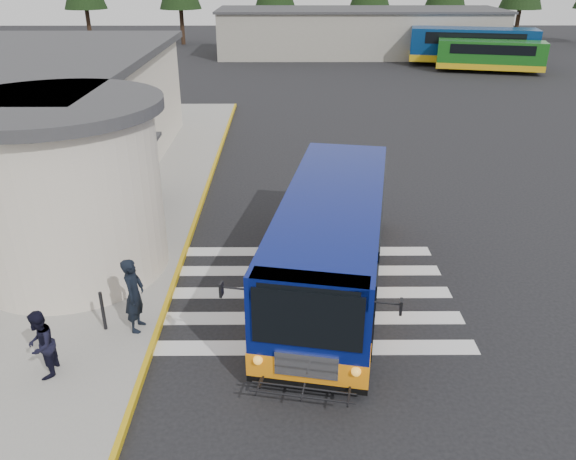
{
  "coord_description": "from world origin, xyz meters",
  "views": [
    {
      "loc": [
        -0.96,
        -13.77,
        8.11
      ],
      "look_at": [
        -0.9,
        -0.5,
        1.75
      ],
      "focal_mm": 35.0,
      "sensor_mm": 36.0,
      "label": 1
    }
  ],
  "objects_px": {
    "pedestrian_a": "(134,295)",
    "pedestrian_b": "(41,345)",
    "transit_bus": "(331,245)",
    "far_bus_a": "(472,45)",
    "far_bus_b": "(490,55)",
    "bollard": "(103,311)"
  },
  "relations": [
    {
      "from": "far_bus_a",
      "to": "far_bus_b",
      "type": "xyz_separation_m",
      "value": [
        0.53,
        -3.17,
        -0.35
      ]
    },
    {
      "from": "pedestrian_a",
      "to": "far_bus_b",
      "type": "relative_size",
      "value": 0.22
    },
    {
      "from": "transit_bus",
      "to": "bollard",
      "type": "relative_size",
      "value": 9.73
    },
    {
      "from": "far_bus_b",
      "to": "pedestrian_b",
      "type": "bearing_deg",
      "value": 163.66
    },
    {
      "from": "pedestrian_a",
      "to": "far_bus_a",
      "type": "xyz_separation_m",
      "value": [
        19.45,
        38.43,
        0.65
      ]
    },
    {
      "from": "pedestrian_a",
      "to": "pedestrian_b",
      "type": "distance_m",
      "value": 2.29
    },
    {
      "from": "transit_bus",
      "to": "pedestrian_a",
      "type": "bearing_deg",
      "value": -145.63
    },
    {
      "from": "transit_bus",
      "to": "pedestrian_a",
      "type": "height_order",
      "value": "transit_bus"
    },
    {
      "from": "transit_bus",
      "to": "far_bus_b",
      "type": "distance_m",
      "value": 36.49
    },
    {
      "from": "far_bus_b",
      "to": "transit_bus",
      "type": "bearing_deg",
      "value": 169.25
    },
    {
      "from": "far_bus_b",
      "to": "bollard",
      "type": "bearing_deg",
      "value": 163.43
    },
    {
      "from": "pedestrian_a",
      "to": "pedestrian_b",
      "type": "relative_size",
      "value": 1.21
    },
    {
      "from": "pedestrian_a",
      "to": "far_bus_a",
      "type": "relative_size",
      "value": 0.17
    },
    {
      "from": "transit_bus",
      "to": "far_bus_a",
      "type": "relative_size",
      "value": 0.93
    },
    {
      "from": "pedestrian_a",
      "to": "far_bus_a",
      "type": "bearing_deg",
      "value": -21.96
    },
    {
      "from": "transit_bus",
      "to": "pedestrian_b",
      "type": "bearing_deg",
      "value": -138.6
    },
    {
      "from": "far_bus_a",
      "to": "bollard",
      "type": "bearing_deg",
      "value": 163.85
    },
    {
      "from": "bollard",
      "to": "far_bus_a",
      "type": "bearing_deg",
      "value": 62.26
    },
    {
      "from": "pedestrian_a",
      "to": "far_bus_b",
      "type": "bearing_deg",
      "value": -24.65
    },
    {
      "from": "bollard",
      "to": "far_bus_b",
      "type": "height_order",
      "value": "far_bus_b"
    },
    {
      "from": "bollard",
      "to": "far_bus_a",
      "type": "distance_m",
      "value": 43.47
    },
    {
      "from": "bollard",
      "to": "far_bus_b",
      "type": "bearing_deg",
      "value": 59.54
    }
  ]
}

